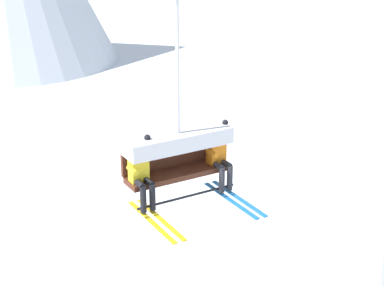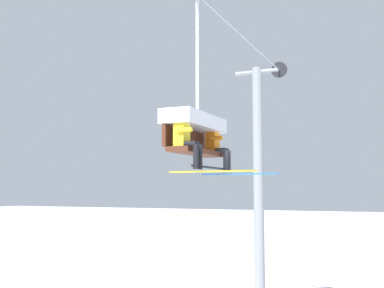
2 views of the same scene
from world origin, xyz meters
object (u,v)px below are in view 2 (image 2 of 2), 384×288
object	(u,v)px
chairlift_chair	(194,127)
skier_yellow	(187,137)
skier_orange	(218,144)
lift_tower_far	(259,186)

from	to	relation	value
chairlift_chair	skier_yellow	bearing A→B (deg)	-165.14
skier_orange	skier_yellow	bearing A→B (deg)	180.00
chairlift_chair	skier_yellow	distance (m)	0.89
lift_tower_far	skier_orange	distance (m)	6.49
chairlift_chair	skier_yellow	xyz separation A→B (m)	(-0.80, -0.21, -0.31)
chairlift_chair	skier_orange	xyz separation A→B (m)	(0.81, -0.21, -0.31)
skier_orange	chairlift_chair	bearing A→B (deg)	165.26
lift_tower_far	skier_orange	size ratio (longest dim) A/B	5.34
skier_yellow	skier_orange	bearing A→B (deg)	0.00
chairlift_chair	skier_orange	distance (m)	0.89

